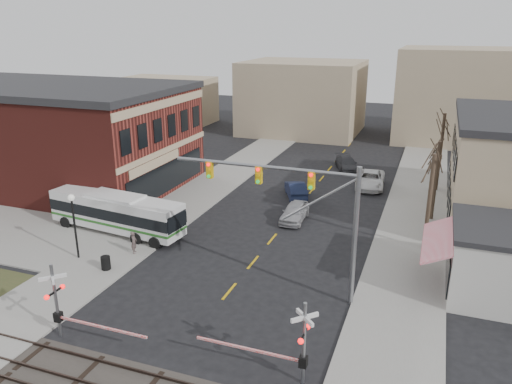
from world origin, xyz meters
TOP-DOWN VIEW (x-y plane):
  - ground at (0.00, 0.00)m, footprint 160.00×160.00m
  - sidewalk_west at (-9.50, 20.00)m, footprint 5.00×60.00m
  - sidewalk_east at (9.50, 20.00)m, footprint 5.00×60.00m
  - brick_building at (-26.98, 16.00)m, footprint 30.40×15.40m
  - tree_east_a at (10.50, 12.00)m, footprint 0.28×0.28m
  - tree_east_b at (10.80, 18.00)m, footprint 0.28×0.28m
  - tree_east_c at (11.00, 26.00)m, footprint 0.28×0.28m
  - transit_bus at (-11.37, 7.25)m, footprint 11.20×3.63m
  - traffic_signal_mast at (4.03, 3.15)m, footprint 10.67×0.30m
  - rr_crossing_west at (-5.85, -4.96)m, footprint 5.60×1.36m
  - rr_crossing_east at (5.68, -4.14)m, footprint 5.60×1.36m
  - street_lamp at (-11.15, 2.47)m, footprint 0.44×0.44m
  - trash_bin at (-8.38, 1.70)m, footprint 0.60×0.60m
  - car_a at (0.52, 14.10)m, footprint 1.79×4.26m
  - car_b at (-0.94, 19.67)m, footprint 3.23×4.66m
  - car_c at (5.00, 24.87)m, footprint 2.99×5.71m
  - car_d at (1.83, 30.07)m, footprint 3.65×5.13m
  - pedestrian_near at (-8.03, 4.39)m, footprint 0.54×0.66m
  - pedestrian_far at (-11.32, 6.92)m, footprint 1.01×1.04m

SIDE VIEW (x-z plane):
  - ground at x=0.00m, z-range 0.00..0.00m
  - sidewalk_west at x=-9.50m, z-range 0.00..0.12m
  - sidewalk_east at x=9.50m, z-range 0.00..0.12m
  - trash_bin at x=-8.38m, z-range 0.12..0.99m
  - car_d at x=1.83m, z-range 0.00..1.38m
  - car_a at x=0.52m, z-range 0.00..1.44m
  - car_b at x=-0.94m, z-range 0.00..1.45m
  - car_c at x=5.00m, z-range 0.00..1.54m
  - pedestrian_near at x=-8.03m, z-range 0.12..1.67m
  - pedestrian_far at x=-11.32m, z-range 0.12..1.81m
  - transit_bus at x=-11.37m, z-range 0.20..3.03m
  - rr_crossing_west at x=-5.85m, z-range -0.03..3.97m
  - rr_crossing_east at x=5.68m, z-range -0.03..3.97m
  - tree_east_b at x=10.80m, z-range 0.12..6.42m
  - street_lamp at x=-11.15m, z-range 1.07..5.53m
  - tree_east_a at x=10.50m, z-range 0.12..6.87m
  - tree_east_c at x=11.00m, z-range 0.12..7.32m
  - brick_building at x=-26.98m, z-range 0.01..9.61m
  - traffic_signal_mast at x=4.03m, z-range 1.77..9.77m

